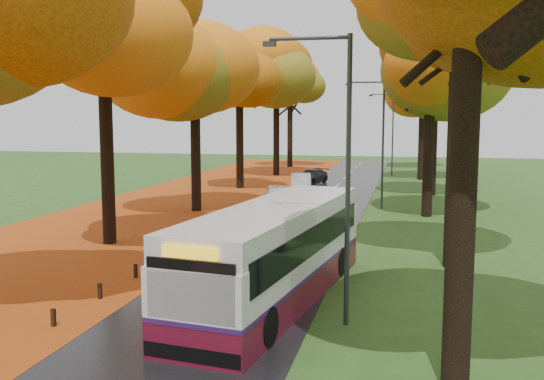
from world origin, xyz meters
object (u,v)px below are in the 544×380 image
(bus, at_px, (276,250))
(car_silver, at_px, (301,183))
(streetlamp_far, at_px, (390,127))
(car_white, at_px, (278,197))
(streetlamp_mid, at_px, (379,134))
(car_dark, at_px, (311,176))
(streetlamp_near, at_px, (339,157))

(bus, relative_size, car_silver, 2.75)
(streetlamp_far, xyz_separation_m, bus, (-2.16, -42.20, -3.11))
(bus, height_order, car_white, bus)
(streetlamp_mid, xyz_separation_m, streetlamp_far, (0.00, 22.00, 0.00))
(streetlamp_mid, relative_size, car_dark, 1.94)
(streetlamp_far, bearing_deg, bus, -92.93)
(streetlamp_mid, bearing_deg, streetlamp_far, 90.00)
(streetlamp_far, height_order, car_dark, streetlamp_far)
(streetlamp_mid, relative_size, streetlamp_far, 1.00)
(streetlamp_near, bearing_deg, car_dark, 100.25)
(streetlamp_far, distance_m, car_silver, 16.80)
(streetlamp_mid, bearing_deg, streetlamp_near, -90.00)
(streetlamp_near, bearing_deg, streetlamp_far, 90.00)
(car_white, bearing_deg, bus, -92.53)
(car_white, xyz_separation_m, car_silver, (-0.08, 8.66, -0.06))
(streetlamp_near, bearing_deg, car_silver, 102.02)
(streetlamp_near, relative_size, car_white, 1.80)
(streetlamp_near, xyz_separation_m, streetlamp_mid, (0.00, 22.00, 0.00))
(car_white, distance_m, car_dark, 14.60)
(bus, distance_m, car_dark, 33.30)
(bus, bearing_deg, streetlamp_near, -31.83)
(car_dark, bearing_deg, car_white, -71.38)
(car_white, distance_m, car_silver, 8.66)
(streetlamp_mid, bearing_deg, car_dark, 116.15)
(streetlamp_mid, xyz_separation_m, car_dark, (-6.30, 12.82, -4.07))
(streetlamp_mid, distance_m, car_dark, 14.85)
(streetlamp_mid, relative_size, car_white, 1.80)
(car_silver, height_order, car_dark, car_silver)
(streetlamp_mid, bearing_deg, car_silver, 131.79)
(streetlamp_far, relative_size, car_dark, 1.94)
(streetlamp_near, height_order, car_white, streetlamp_near)
(car_dark, bearing_deg, car_silver, -70.88)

